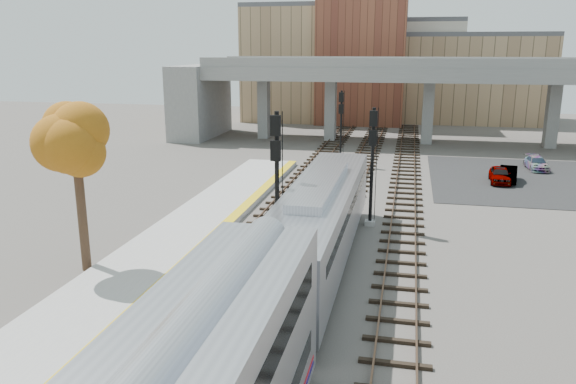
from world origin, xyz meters
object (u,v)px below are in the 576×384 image
at_px(car_b, 508,174).
at_px(car_a, 500,175).
at_px(signal_mast_near, 277,188).
at_px(tree, 75,136).
at_px(signal_mast_mid, 372,168).
at_px(locomotive, 320,221).
at_px(car_c, 537,163).
at_px(signal_mast_far, 341,129).

bearing_deg(car_b, car_a, -139.41).
distance_m(signal_mast_near, car_b, 25.57).
distance_m(tree, car_a, 32.87).
xyz_separation_m(signal_mast_near, signal_mast_mid, (4.10, 7.25, -0.32)).
bearing_deg(signal_mast_near, locomotive, 8.94).
bearing_deg(car_c, signal_mast_mid, -127.47).
height_order(signal_mast_mid, car_c, signal_mast_mid).
distance_m(signal_mast_near, car_c, 31.92).
distance_m(signal_mast_mid, signal_mast_far, 18.76).
distance_m(signal_mast_near, signal_mast_far, 25.56).
relative_size(signal_mast_near, signal_mast_far, 1.13).
xyz_separation_m(signal_mast_far, car_a, (13.43, -4.92, -2.62)).
bearing_deg(car_a, signal_mast_mid, -122.12).
bearing_deg(signal_mast_mid, signal_mast_near, -119.50).
bearing_deg(signal_mast_near, signal_mast_far, 90.00).
relative_size(signal_mast_far, car_c, 1.74).
relative_size(locomotive, car_b, 5.06).
bearing_deg(signal_mast_far, tree, -107.46).
height_order(signal_mast_mid, car_a, signal_mast_mid).
bearing_deg(car_c, locomotive, -123.20).
bearing_deg(tree, locomotive, 15.69).
relative_size(car_b, car_c, 0.96).
height_order(signal_mast_near, car_a, signal_mast_near).
bearing_deg(locomotive, car_a, 60.83).
relative_size(tree, car_a, 2.32).
bearing_deg(signal_mast_near, car_b, 56.13).
height_order(signal_mast_near, car_c, signal_mast_near).
xyz_separation_m(locomotive, signal_mast_mid, (2.00, 6.92, 1.30)).
xyz_separation_m(car_a, car_b, (0.70, 0.43, -0.03)).
height_order(car_a, car_b, car_a).
distance_m(locomotive, car_c, 30.41).
relative_size(tree, car_b, 2.35).
height_order(tree, car_c, tree).
relative_size(signal_mast_mid, tree, 0.81).
bearing_deg(signal_mast_far, car_c, 3.43).
relative_size(signal_mast_near, tree, 0.86).
relative_size(car_a, car_b, 1.01).
height_order(locomotive, signal_mast_mid, signal_mast_mid).
xyz_separation_m(signal_mast_near, car_b, (14.14, 21.06, -3.23)).
relative_size(signal_mast_mid, signal_mast_far, 1.06).
bearing_deg(signal_mast_mid, locomotive, -106.13).
bearing_deg(locomotive, signal_mast_mid, 73.87).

